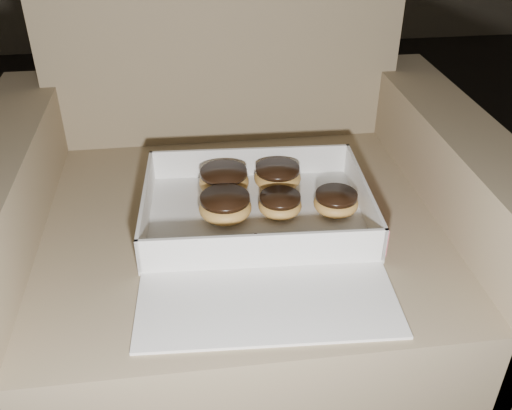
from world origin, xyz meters
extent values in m
plane|color=black|center=(0.00, 0.00, 0.00)|extent=(4.50, 4.50, 0.00)
cube|color=#94835F|center=(-0.58, -0.13, 0.22)|extent=(0.76, 0.76, 0.44)
cube|color=#94835F|center=(-0.58, 0.22, 0.72)|extent=(0.76, 0.15, 0.55)
cube|color=#94835F|center=(-0.99, -0.13, 0.29)|extent=(0.13, 0.76, 0.59)
cube|color=#94835F|center=(-0.17, -0.13, 0.29)|extent=(0.13, 0.76, 0.59)
cube|color=white|center=(-0.55, -0.17, 0.45)|extent=(0.41, 0.32, 0.01)
cube|color=white|center=(-0.55, -0.03, 0.48)|extent=(0.39, 0.03, 0.06)
cube|color=white|center=(-0.56, -0.31, 0.48)|extent=(0.39, 0.03, 0.06)
cube|color=white|center=(-0.75, -0.16, 0.48)|extent=(0.02, 0.29, 0.06)
cube|color=white|center=(-0.36, -0.18, 0.48)|extent=(0.02, 0.29, 0.06)
cube|color=#C14D5D|center=(-0.36, -0.18, 0.48)|extent=(0.02, 0.29, 0.05)
cube|color=white|center=(-0.57, -0.40, 0.44)|extent=(0.39, 0.19, 0.01)
ellipsoid|color=gold|center=(-0.61, -0.18, 0.47)|extent=(0.09, 0.09, 0.04)
cylinder|color=black|center=(-0.61, -0.18, 0.49)|extent=(0.09, 0.09, 0.01)
ellipsoid|color=gold|center=(-0.50, -0.08, 0.47)|extent=(0.09, 0.09, 0.04)
cylinder|color=black|center=(-0.50, -0.08, 0.49)|extent=(0.08, 0.08, 0.01)
ellipsoid|color=gold|center=(-0.60, -0.09, 0.47)|extent=(0.09, 0.09, 0.05)
cylinder|color=black|center=(-0.60, -0.09, 0.49)|extent=(0.09, 0.09, 0.01)
ellipsoid|color=gold|center=(-0.41, -0.18, 0.47)|extent=(0.08, 0.08, 0.04)
cylinder|color=black|center=(-0.41, -0.18, 0.49)|extent=(0.07, 0.07, 0.01)
ellipsoid|color=gold|center=(-0.51, -0.17, 0.47)|extent=(0.08, 0.08, 0.04)
cylinder|color=black|center=(-0.51, -0.17, 0.49)|extent=(0.07, 0.07, 0.01)
ellipsoid|color=black|center=(-0.43, -0.29, 0.45)|extent=(0.01, 0.01, 0.00)
ellipsoid|color=black|center=(-0.56, -0.23, 0.45)|extent=(0.01, 0.01, 0.00)
ellipsoid|color=black|center=(-0.72, -0.27, 0.45)|extent=(0.01, 0.01, 0.00)
camera|label=1|loc=(-0.67, -1.01, 1.02)|focal=40.00mm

